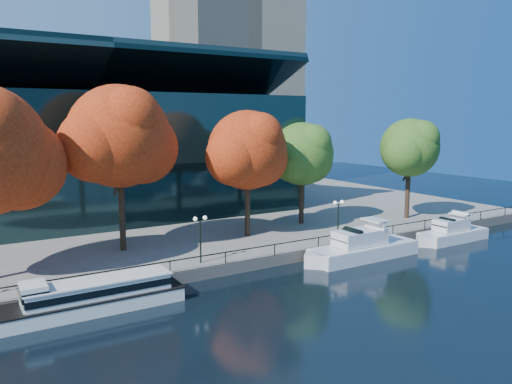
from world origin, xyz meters
TOP-DOWN VIEW (x-y plane):
  - ground at (0.00, 0.00)m, footprint 160.00×160.00m
  - promenade at (0.00, 36.38)m, footprint 90.00×67.08m
  - railing at (0.00, 3.25)m, footprint 88.20×0.08m
  - convention_building at (-4.00, 31.79)m, footprint 50.00×24.57m
  - office_tower at (28.00, 55.00)m, footprint 22.50×22.50m
  - tour_boat at (-11.90, 1.00)m, footprint 13.73×3.06m
  - cruiser_near at (13.01, 0.75)m, footprint 12.56×3.23m
  - cruiser_far at (26.00, 0.61)m, footprint 9.65×2.67m
  - tree_2 at (-5.91, 11.92)m, footprint 11.61×9.52m
  - tree_3 at (6.86, 10.84)m, footprint 10.13×8.30m
  - tree_4 at (15.26, 12.77)m, footprint 9.00×7.38m
  - tree_5 at (28.32, 8.63)m, footprint 8.80×7.22m
  - lamp_1 at (-1.72, 4.50)m, footprint 1.26×0.36m
  - lamp_2 at (13.48, 4.50)m, footprint 1.26×0.36m

SIDE VIEW (x-z plane):
  - ground at x=0.00m, z-range 0.00..0.00m
  - promenade at x=0.00m, z-range 0.00..1.00m
  - cruiser_far at x=26.00m, z-range -0.58..2.58m
  - tour_boat at x=-11.90m, z-range -0.19..2.41m
  - cruiser_near at x=13.01m, z-range -0.69..2.95m
  - railing at x=0.00m, z-range 1.44..2.43m
  - lamp_1 at x=-1.72m, z-range 1.97..6.00m
  - lamp_2 at x=13.48m, z-range 1.97..6.00m
  - convention_building at x=-4.00m, z-range -2.21..19.22m
  - tree_4 at x=15.26m, z-range 3.09..14.79m
  - tree_5 at x=28.32m, z-range 3.38..15.51m
  - tree_3 at x=6.86m, z-range 3.26..16.24m
  - tree_2 at x=-5.91m, z-range 3.75..18.94m
  - office_tower at x=28.00m, z-range 0.07..65.97m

